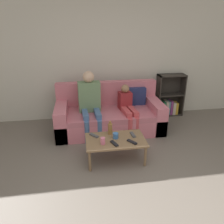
{
  "coord_description": "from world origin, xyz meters",
  "views": [
    {
      "loc": [
        -0.6,
        -1.75,
        2.03
      ],
      "look_at": [
        -0.08,
        1.65,
        0.6
      ],
      "focal_mm": 35.0,
      "sensor_mm": 36.0,
      "label": 1
    }
  ],
  "objects_px": {
    "coffee_table": "(115,141)",
    "tv_remote_0": "(94,136)",
    "tv_remote_1": "(133,135)",
    "tv_remote_2": "(114,143)",
    "cup_far": "(116,136)",
    "tv_remote_3": "(132,142)",
    "person_adult": "(90,99)",
    "cup_near": "(103,141)",
    "person_child": "(127,107)",
    "couch": "(109,115)",
    "bookshelf": "(168,100)",
    "bottle": "(110,129)"
  },
  "relations": [
    {
      "from": "couch",
      "to": "person_child",
      "type": "relative_size",
      "value": 2.26
    },
    {
      "from": "tv_remote_0",
      "to": "person_adult",
      "type": "bearing_deg",
      "value": 51.28
    },
    {
      "from": "cup_far",
      "to": "tv_remote_0",
      "type": "relative_size",
      "value": 0.53
    },
    {
      "from": "tv_remote_3",
      "to": "bookshelf",
      "type": "bearing_deg",
      "value": 18.87
    },
    {
      "from": "person_adult",
      "to": "cup_near",
      "type": "relative_size",
      "value": 11.6
    },
    {
      "from": "couch",
      "to": "person_child",
      "type": "xyz_separation_m",
      "value": [
        0.33,
        -0.15,
        0.23
      ]
    },
    {
      "from": "coffee_table",
      "to": "cup_near",
      "type": "xyz_separation_m",
      "value": [
        -0.21,
        -0.11,
        0.09
      ]
    },
    {
      "from": "cup_far",
      "to": "tv_remote_1",
      "type": "relative_size",
      "value": 0.5
    },
    {
      "from": "tv_remote_1",
      "to": "tv_remote_2",
      "type": "height_order",
      "value": "same"
    },
    {
      "from": "bookshelf",
      "to": "tv_remote_0",
      "type": "height_order",
      "value": "bookshelf"
    },
    {
      "from": "person_child",
      "to": "cup_far",
      "type": "bearing_deg",
      "value": -119.95
    },
    {
      "from": "coffee_table",
      "to": "couch",
      "type": "bearing_deg",
      "value": 86.82
    },
    {
      "from": "person_child",
      "to": "tv_remote_3",
      "type": "height_order",
      "value": "person_child"
    },
    {
      "from": "tv_remote_3",
      "to": "tv_remote_1",
      "type": "bearing_deg",
      "value": 38.14
    },
    {
      "from": "coffee_table",
      "to": "tv_remote_0",
      "type": "height_order",
      "value": "tv_remote_0"
    },
    {
      "from": "coffee_table",
      "to": "cup_near",
      "type": "bearing_deg",
      "value": -152.14
    },
    {
      "from": "couch",
      "to": "coffee_table",
      "type": "height_order",
      "value": "couch"
    },
    {
      "from": "cup_far",
      "to": "tv_remote_0",
      "type": "xyz_separation_m",
      "value": [
        -0.32,
        0.11,
        -0.03
      ]
    },
    {
      "from": "bookshelf",
      "to": "tv_remote_0",
      "type": "bearing_deg",
      "value": -141.01
    },
    {
      "from": "person_adult",
      "to": "person_child",
      "type": "height_order",
      "value": "person_adult"
    },
    {
      "from": "person_child",
      "to": "coffee_table",
      "type": "bearing_deg",
      "value": -119.67
    },
    {
      "from": "person_child",
      "to": "tv_remote_0",
      "type": "height_order",
      "value": "person_child"
    },
    {
      "from": "cup_near",
      "to": "coffee_table",
      "type": "bearing_deg",
      "value": 27.86
    },
    {
      "from": "coffee_table",
      "to": "person_adult",
      "type": "bearing_deg",
      "value": 107.76
    },
    {
      "from": "couch",
      "to": "tv_remote_0",
      "type": "xyz_separation_m",
      "value": [
        -0.38,
        -0.94,
        0.09
      ]
    },
    {
      "from": "couch",
      "to": "tv_remote_0",
      "type": "bearing_deg",
      "value": -111.79
    },
    {
      "from": "coffee_table",
      "to": "person_child",
      "type": "height_order",
      "value": "person_child"
    },
    {
      "from": "person_adult",
      "to": "cup_far",
      "type": "bearing_deg",
      "value": -74.32
    },
    {
      "from": "cup_far",
      "to": "tv_remote_1",
      "type": "distance_m",
      "value": 0.29
    },
    {
      "from": "couch",
      "to": "person_adult",
      "type": "xyz_separation_m",
      "value": [
        -0.38,
        -0.09,
        0.4
      ]
    },
    {
      "from": "bookshelf",
      "to": "person_adult",
      "type": "relative_size",
      "value": 0.79
    },
    {
      "from": "person_child",
      "to": "tv_remote_1",
      "type": "xyz_separation_m",
      "value": [
        -0.1,
        -0.86,
        -0.14
      ]
    },
    {
      "from": "bookshelf",
      "to": "person_adult",
      "type": "xyz_separation_m",
      "value": [
        -1.84,
        -0.63,
        0.33
      ]
    },
    {
      "from": "coffee_table",
      "to": "person_child",
      "type": "relative_size",
      "value": 1.0
    },
    {
      "from": "cup_far",
      "to": "tv_remote_3",
      "type": "height_order",
      "value": "cup_far"
    },
    {
      "from": "tv_remote_1",
      "to": "tv_remote_2",
      "type": "distance_m",
      "value": 0.4
    },
    {
      "from": "person_child",
      "to": "tv_remote_3",
      "type": "distance_m",
      "value": 1.09
    },
    {
      "from": "couch",
      "to": "tv_remote_1",
      "type": "height_order",
      "value": "couch"
    },
    {
      "from": "coffee_table",
      "to": "cup_near",
      "type": "distance_m",
      "value": 0.25
    },
    {
      "from": "tv_remote_0",
      "to": "tv_remote_1",
      "type": "distance_m",
      "value": 0.61
    },
    {
      "from": "cup_near",
      "to": "couch",
      "type": "bearing_deg",
      "value": 77.45
    },
    {
      "from": "cup_far",
      "to": "tv_remote_0",
      "type": "bearing_deg",
      "value": 160.66
    },
    {
      "from": "couch",
      "to": "tv_remote_0",
      "type": "height_order",
      "value": "couch"
    },
    {
      "from": "cup_near",
      "to": "tv_remote_2",
      "type": "distance_m",
      "value": 0.17
    },
    {
      "from": "bookshelf",
      "to": "tv_remote_0",
      "type": "distance_m",
      "value": 2.36
    },
    {
      "from": "coffee_table",
      "to": "bookshelf",
      "type": "bearing_deg",
      "value": 47.08
    },
    {
      "from": "person_child",
      "to": "cup_near",
      "type": "xyz_separation_m",
      "value": [
        -0.6,
        -1.05,
        -0.1
      ]
    },
    {
      "from": "cup_far",
      "to": "bottle",
      "type": "distance_m",
      "value": 0.17
    },
    {
      "from": "cup_near",
      "to": "bottle",
      "type": "bearing_deg",
      "value": 62.74
    },
    {
      "from": "tv_remote_1",
      "to": "tv_remote_2",
      "type": "xyz_separation_m",
      "value": [
        -0.33,
        -0.22,
        0.0
      ]
    }
  ]
}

